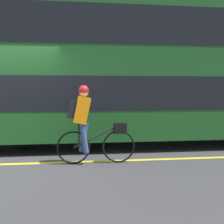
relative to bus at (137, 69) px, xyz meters
name	(u,v)px	position (x,y,z in m)	size (l,w,h in m)	color
sidewalk_curb	(31,127)	(-3.33, 4.12, -2.02)	(60.00, 2.25, 0.14)	#A8A399
building_facade	(32,14)	(-3.33, 5.39, 2.62)	(60.00, 0.30, 9.42)	#9E9EA3
bus	(137,69)	(0.00, 0.00, 0.00)	(9.49, 2.42, 3.78)	black
cyclist_on_bike	(88,122)	(-1.48, -2.02, -1.22)	(1.62, 0.32, 1.62)	black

